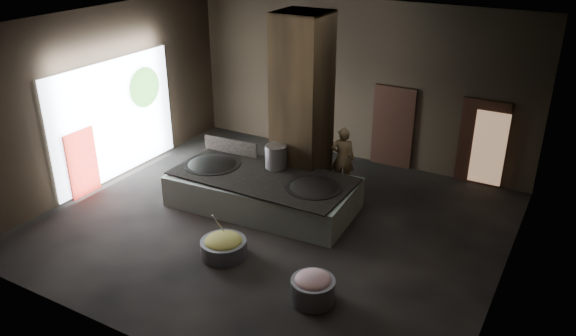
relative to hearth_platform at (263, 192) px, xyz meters
The scene contains 28 objects.
floor 0.93m from the hearth_platform, 41.47° to the right, with size 10.00×9.00×0.10m, color black.
ceiling 4.25m from the hearth_platform, 41.47° to the right, with size 10.00×9.00×0.10m, color black.
back_wall 4.46m from the hearth_platform, 81.19° to the left, with size 10.00×0.10×4.50m, color black.
front_wall 5.46m from the hearth_platform, 83.06° to the right, with size 10.00×0.10×4.50m, color black.
left_wall 4.84m from the hearth_platform, behind, with size 0.10×9.00×4.50m, color black.
right_wall 5.99m from the hearth_platform, ahead, with size 0.10×9.00×4.50m, color black.
pillar 2.33m from the hearth_platform, 76.67° to the left, with size 1.20×1.20×4.50m, color black.
hearth_platform is the anchor object (origin of this frame).
platform_cap 0.43m from the hearth_platform, ahead, with size 4.31×2.07×0.03m, color black.
wok_left 1.50m from the hearth_platform, behind, with size 1.39×1.39×0.38m, color black.
wok_left_rim 1.52m from the hearth_platform, behind, with size 1.42×1.42×0.05m, color black.
wok_right 1.40m from the hearth_platform, ahead, with size 1.29×1.29×0.36m, color black.
wok_right_rim 1.42m from the hearth_platform, ahead, with size 1.32×1.32×0.05m, color black.
stock_pot 0.93m from the hearth_platform, 84.81° to the left, with size 0.54×0.54×0.57m, color #ADAFB5.
splash_guard 1.76m from the hearth_platform, 152.65° to the left, with size 1.53×0.06×0.38m, color black.
cook 2.31m from the hearth_platform, 57.32° to the left, with size 0.60×0.39×1.65m, color olive.
veg_basin 2.29m from the hearth_platform, 79.13° to the right, with size 0.96×0.96×0.35m, color slate.
veg_fill 2.28m from the hearth_platform, 79.13° to the right, with size 0.79×0.79×0.24m, color #7DA14E.
ladle 2.12m from the hearth_platform, 82.37° to the right, with size 0.03×0.03×0.76m, color #ADAFB5.
meat_basin 3.82m from the hearth_platform, 44.22° to the right, with size 0.82×0.82×0.45m, color slate.
meat_fill 3.81m from the hearth_platform, 44.22° to the right, with size 0.68×0.68×0.26m, color #CB7A84.
doorway_near 4.36m from the hearth_platform, 64.99° to the left, with size 1.18×0.08×2.38m, color black.
doorway_near_glow 4.45m from the hearth_platform, 67.40° to the left, with size 0.90×0.04×2.13m, color #8C6647.
doorway_far 5.79m from the hearth_platform, 42.75° to the left, with size 1.18×0.08×2.38m, color black.
doorway_far_glow 5.89m from the hearth_platform, 41.01° to the left, with size 0.82×0.04×1.95m, color #8C6647.
left_opening 4.51m from the hearth_platform, behind, with size 0.04×4.20×3.10m, color white.
pavilion_sliver 4.59m from the hearth_platform, 158.85° to the right, with size 0.05×0.90×1.70m, color maroon.
tree_silhouette 4.66m from the hearth_platform, 169.92° to the left, with size 0.28×1.10×1.10m, color #194714.
Camera 1 is at (5.88, -9.67, 6.51)m, focal length 35.00 mm.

